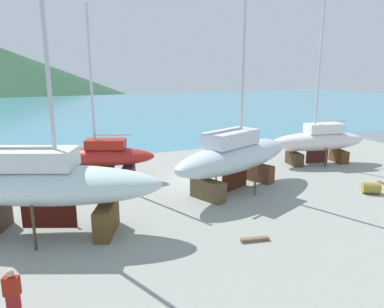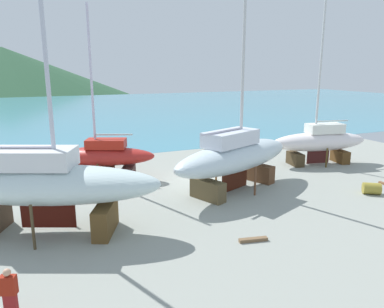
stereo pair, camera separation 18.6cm
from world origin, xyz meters
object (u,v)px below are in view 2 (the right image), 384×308
sailboat_mid_port (235,156)px  sailboat_far_slipway (320,141)px  worker (10,294)px  barrel_ochre (372,188)px  sailboat_large_starboard (102,156)px  sailboat_small_center (44,184)px

sailboat_mid_port → sailboat_far_slipway: (9.07, 2.82, -0.33)m
worker → barrel_ochre: bearing=123.5°
sailboat_large_starboard → sailboat_far_slipway: size_ratio=0.84×
barrel_ochre → sailboat_large_starboard: bearing=146.3°
sailboat_small_center → worker: sailboat_small_center is taller
sailboat_small_center → barrel_ochre: sailboat_small_center is taller
worker → sailboat_large_starboard: bearing=-178.6°
sailboat_mid_port → barrel_ochre: sailboat_mid_port is taller
sailboat_mid_port → sailboat_large_starboard: bearing=120.6°
barrel_ochre → sailboat_mid_port: bearing=150.6°
sailboat_large_starboard → worker: (-4.93, -12.95, -0.72)m
sailboat_small_center → barrel_ochre: bearing=17.0°
sailboat_mid_port → worker: 14.13m
sailboat_mid_port → barrel_ochre: size_ratio=16.82×
sailboat_small_center → barrel_ochre: 17.73m
sailboat_small_center → sailboat_large_starboard: sailboat_small_center is taller
sailboat_small_center → sailboat_far_slipway: (19.63, 4.64, -0.49)m
sailboat_large_starboard → barrel_ochre: sailboat_large_starboard is taller
sailboat_small_center → sailboat_large_starboard: (3.68, 7.13, -0.69)m
sailboat_mid_port → barrel_ochre: (6.94, -3.91, -1.77)m
sailboat_large_starboard → barrel_ochre: (13.82, -9.21, -1.24)m
sailboat_large_starboard → sailboat_far_slipway: 16.14m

